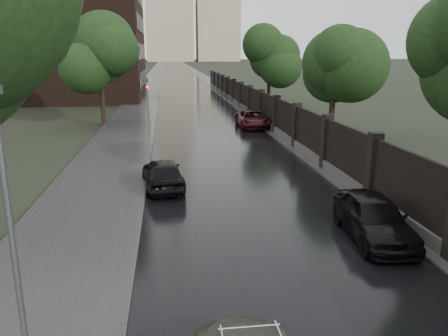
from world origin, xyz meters
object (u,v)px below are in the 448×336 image
car_right_near (373,217)px  car_right_far (252,119)px  traffic_light (148,101)px  tree_left_far (99,57)px  hatchback_left (163,173)px  tree_right_c (269,59)px  lamp_post (13,247)px  tree_right_b (335,63)px

car_right_near → car_right_far: (0.27, 20.80, -0.04)m
traffic_light → tree_left_far: bearing=126.5°
hatchback_left → tree_right_c: bearing=-118.7°
tree_left_far → hatchback_left: bearing=-74.7°
tree_right_c → hatchback_left: tree_right_c is taller
tree_right_c → lamp_post: tree_right_c is taller
tree_right_c → car_right_near: size_ratio=1.73×
tree_right_c → car_right_far: 13.75m
tree_left_far → car_right_far: 12.52m
lamp_post → car_right_near: 10.23m
tree_right_c → car_right_near: 33.76m
tree_right_c → hatchback_left: (-10.79, -27.21, -4.30)m
tree_left_far → traffic_light: size_ratio=1.85×
traffic_light → car_right_near: traffic_light is taller
tree_right_b → lamp_post: (-12.90, -20.50, -2.28)m
lamp_post → tree_left_far: bearing=95.2°
tree_right_c → lamp_post: 40.67m
tree_right_c → lamp_post: bearing=-108.5°
tree_right_c → car_right_near: bearing=-97.5°
traffic_light → car_right_far: traffic_light is taller
tree_right_b → car_right_far: tree_right_b is taller
tree_right_b → car_right_far: 8.16m
hatchback_left → car_right_near: car_right_near is taller
hatchback_left → tree_right_b: bearing=-146.6°
tree_right_c → traffic_light: 19.26m
tree_right_c → car_right_near: tree_right_c is taller
tree_right_b → hatchback_left: size_ratio=1.83×
lamp_post → hatchback_left: (2.11, 11.29, -2.02)m
car_right_far → tree_left_far: bearing=169.1°
tree_right_b → traffic_light: tree_right_b is taller
tree_right_b → car_right_far: bearing=126.2°
tree_left_far → lamp_post: tree_left_far is taller
tree_left_far → traffic_light: (3.70, -5.01, -2.84)m
traffic_light → car_right_near: (7.43, -18.20, -1.71)m
tree_left_far → traffic_light: tree_left_far is taller
tree_right_c → car_right_near: (-4.37, -33.20, -4.26)m
tree_right_b → tree_left_far: bearing=152.7°
tree_left_far → tree_right_c: bearing=32.8°
hatchback_left → tree_left_far: bearing=-81.8°
lamp_post → hatchback_left: bearing=79.4°
lamp_post → traffic_light: lamp_post is taller
car_right_far → lamp_post: bearing=-107.6°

